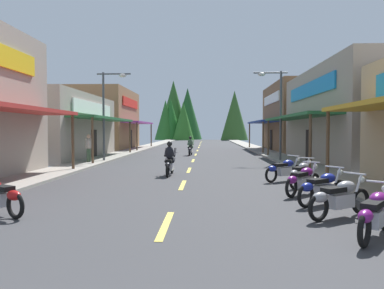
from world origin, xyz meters
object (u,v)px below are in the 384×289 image
at_px(motorcycle_parked_right_4, 301,173).
at_px(motorcycle_parked_right_5, 284,169).
at_px(motorcycle_parked_right_3, 303,180).
at_px(motorcycle_parked_right_1, 340,197).
at_px(pedestrian_by_shop, 89,147).
at_px(rider_cruising_trailing, 190,147).
at_px(streetlamp_left, 109,103).
at_px(motorcycle_parked_right_2, 323,187).
at_px(motorcycle_parked_right_0, 375,213).
at_px(streetlamp_right, 275,102).
at_px(rider_cruising_lead, 170,161).

relative_size(motorcycle_parked_right_4, motorcycle_parked_right_5, 1.00).
bearing_deg(motorcycle_parked_right_4, motorcycle_parked_right_3, -157.59).
distance_m(motorcycle_parked_right_1, pedestrian_by_shop, 16.84).
distance_m(rider_cruising_trailing, pedestrian_by_shop, 9.76).
relative_size(motorcycle_parked_right_1, motorcycle_parked_right_5, 1.03).
relative_size(streetlamp_left, motorcycle_parked_right_2, 3.25).
xyz_separation_m(motorcycle_parked_right_4, pedestrian_by_shop, (-10.67, 8.51, 0.57)).
relative_size(streetlamp_left, pedestrian_by_shop, 3.18).
distance_m(motorcycle_parked_right_3, rider_cruising_trailing, 18.55).
height_order(motorcycle_parked_right_0, motorcycle_parked_right_1, same).
relative_size(motorcycle_parked_right_1, motorcycle_parked_right_2, 1.05).
bearing_deg(streetlamp_right, rider_cruising_trailing, 134.77).
relative_size(motorcycle_parked_right_3, pedestrian_by_shop, 0.90).
bearing_deg(motorcycle_parked_right_1, motorcycle_parked_right_4, 53.38).
xyz_separation_m(motorcycle_parked_right_5, pedestrian_by_shop, (-10.33, 7.19, 0.57)).
bearing_deg(motorcycle_parked_right_2, motorcycle_parked_right_0, -126.88).
bearing_deg(pedestrian_by_shop, rider_cruising_trailing, -109.41).
height_order(motorcycle_parked_right_2, motorcycle_parked_right_5, same).
relative_size(motorcycle_parked_right_1, motorcycle_parked_right_4, 1.03).
xyz_separation_m(motorcycle_parked_right_0, motorcycle_parked_right_1, (-0.08, 1.62, 0.00)).
bearing_deg(rider_cruising_trailing, rider_cruising_lead, -177.38).
distance_m(streetlamp_right, motorcycle_parked_right_5, 9.82).
bearing_deg(rider_cruising_trailing, motorcycle_parked_right_0, -164.58).
relative_size(streetlamp_left, streetlamp_right, 0.98).
height_order(motorcycle_parked_right_2, motorcycle_parked_right_3, same).
bearing_deg(pedestrian_by_shop, streetlamp_right, -152.76).
bearing_deg(motorcycle_parked_right_1, motorcycle_parked_right_5, 57.43).
distance_m(motorcycle_parked_right_0, motorcycle_parked_right_2, 3.12).
distance_m(motorcycle_parked_right_1, motorcycle_parked_right_2, 1.50).
bearing_deg(motorcycle_parked_right_4, rider_cruising_trailing, 51.40).
bearing_deg(rider_cruising_trailing, motorcycle_parked_right_4, -159.47).
bearing_deg(motorcycle_parked_right_0, pedestrian_by_shop, 72.77).
relative_size(streetlamp_right, motorcycle_parked_right_2, 3.32).
bearing_deg(motorcycle_parked_right_5, streetlamp_left, 102.88).
height_order(streetlamp_right, motorcycle_parked_right_2, streetlamp_right).
distance_m(motorcycle_parked_right_0, motorcycle_parked_right_4, 6.41).
height_order(rider_cruising_trailing, pedestrian_by_shop, pedestrian_by_shop).
bearing_deg(streetlamp_right, motorcycle_parked_right_4, -95.56).
xyz_separation_m(rider_cruising_trailing, pedestrian_by_shop, (-5.90, -7.76, 0.41)).
relative_size(motorcycle_parked_right_3, motorcycle_parked_right_4, 0.90).
height_order(motorcycle_parked_right_4, motorcycle_parked_right_5, same).
height_order(streetlamp_right, motorcycle_parked_right_0, streetlamp_right).
xyz_separation_m(motorcycle_parked_right_1, rider_cruising_trailing, (-4.42, 21.06, 0.17)).
xyz_separation_m(streetlamp_right, motorcycle_parked_right_1, (-1.36, -15.23, -3.38)).
bearing_deg(motorcycle_parked_right_0, motorcycle_parked_right_2, 37.79).
bearing_deg(rider_cruising_trailing, motorcycle_parked_right_1, -163.93).
xyz_separation_m(motorcycle_parked_right_1, motorcycle_parked_right_2, (0.08, 1.50, 0.00)).
distance_m(streetlamp_left, pedestrian_by_shop, 3.16).
xyz_separation_m(motorcycle_parked_right_2, rider_cruising_lead, (-4.87, 6.29, 0.17)).
distance_m(rider_cruising_lead, rider_cruising_trailing, 13.27).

